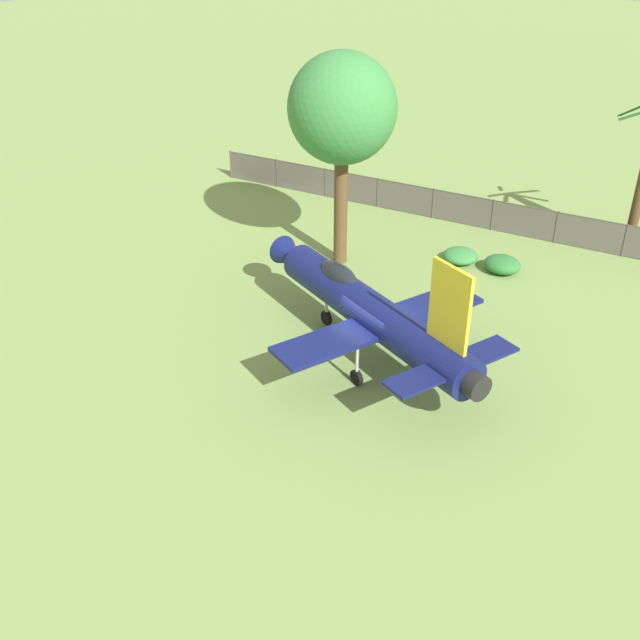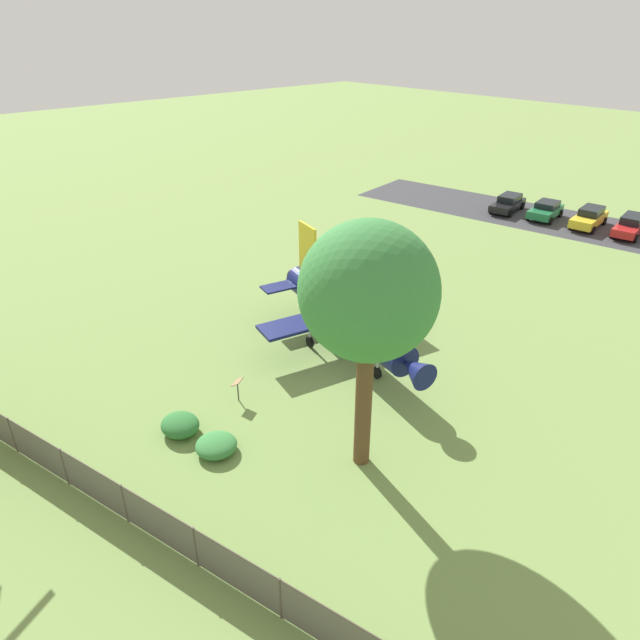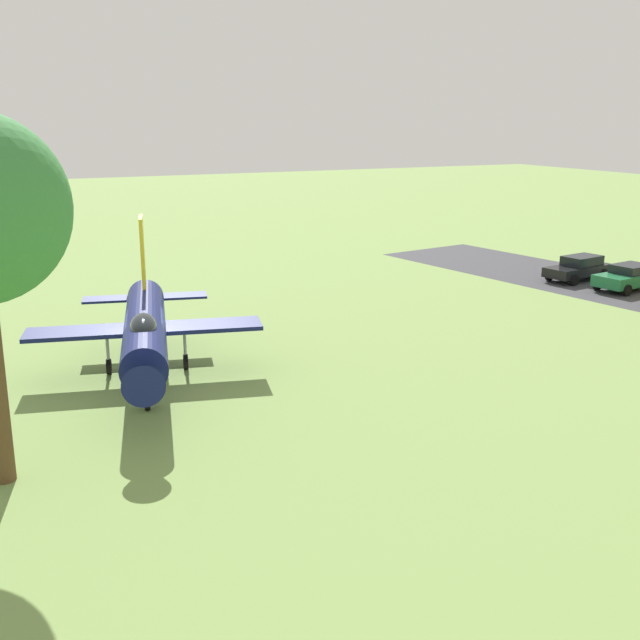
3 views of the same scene
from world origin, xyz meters
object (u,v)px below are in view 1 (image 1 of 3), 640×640
at_px(display_jet, 368,308).
at_px(shade_tree, 342,110).
at_px(shrub_near_fence, 502,264).
at_px(info_plaque, 470,280).
at_px(shrub_by_tree, 461,256).

relative_size(display_jet, shade_tree, 1.25).
height_order(shrub_near_fence, info_plaque, info_plaque).
bearing_deg(shrub_near_fence, shrub_by_tree, 102.19).
bearing_deg(info_plaque, shrub_by_tree, 39.95).
xyz_separation_m(shade_tree, info_plaque, (1.24, -6.54, -6.45)).
xyz_separation_m(display_jet, shrub_near_fence, (9.80, -0.12, -1.71)).
xyz_separation_m(display_jet, info_plaque, (6.68, -0.33, -1.25)).
xyz_separation_m(display_jet, shrub_by_tree, (9.36, 1.91, -1.78)).
height_order(shade_tree, info_plaque, shade_tree).
bearing_deg(shrub_near_fence, display_jet, 179.27).
distance_m(display_jet, shrub_near_fence, 9.95).
height_order(display_jet, info_plaque, display_jet).
bearing_deg(info_plaque, shade_tree, 100.73).
bearing_deg(shade_tree, shrub_by_tree, -47.63).
bearing_deg(shade_tree, display_jet, -131.21).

